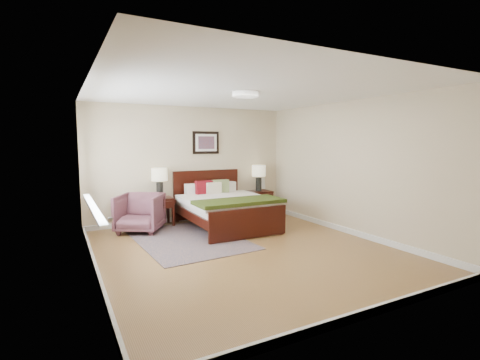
{
  "coord_description": "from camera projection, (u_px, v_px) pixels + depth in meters",
  "views": [
    {
      "loc": [
        -2.62,
        -4.78,
        1.72
      ],
      "look_at": [
        0.29,
        0.72,
        1.05
      ],
      "focal_mm": 26.0,
      "sensor_mm": 36.0,
      "label": 1
    }
  ],
  "objects": [
    {
      "name": "floor",
      "position": [
        245.0,
        250.0,
        5.6
      ],
      "size": [
        5.0,
        5.0,
        0.0
      ],
      "primitive_type": "plane",
      "color": "olive",
      "rests_on": "ground"
    },
    {
      "name": "back_wall",
      "position": [
        191.0,
        164.0,
        7.67
      ],
      "size": [
        4.5,
        0.04,
        2.5
      ],
      "primitive_type": "cube",
      "color": "#C7B490",
      "rests_on": "ground"
    },
    {
      "name": "front_wall",
      "position": [
        373.0,
        193.0,
        3.27
      ],
      "size": [
        4.5,
        0.04,
        2.5
      ],
      "primitive_type": "cube",
      "color": "#C7B490",
      "rests_on": "ground"
    },
    {
      "name": "left_wall",
      "position": [
        91.0,
        180.0,
        4.42
      ],
      "size": [
        0.04,
        5.0,
        2.5
      ],
      "primitive_type": "cube",
      "color": "#C7B490",
      "rests_on": "ground"
    },
    {
      "name": "right_wall",
      "position": [
        350.0,
        168.0,
        6.51
      ],
      "size": [
        0.04,
        5.0,
        2.5
      ],
      "primitive_type": "cube",
      "color": "#C7B490",
      "rests_on": "ground"
    },
    {
      "name": "ceiling",
      "position": [
        245.0,
        92.0,
        5.33
      ],
      "size": [
        4.5,
        5.0,
        0.02
      ],
      "primitive_type": "cube",
      "color": "white",
      "rests_on": "back_wall"
    },
    {
      "name": "window",
      "position": [
        90.0,
        166.0,
        5.05
      ],
      "size": [
        0.11,
        2.72,
        1.32
      ],
      "color": "silver",
      "rests_on": "left_wall"
    },
    {
      "name": "door",
      "position": [
        112.0,
        220.0,
        2.91
      ],
      "size": [
        0.06,
        1.0,
        2.18
      ],
      "color": "silver",
      "rests_on": "ground"
    },
    {
      "name": "ceil_fixture",
      "position": [
        245.0,
        94.0,
        5.34
      ],
      "size": [
        0.44,
        0.44,
        0.08
      ],
      "color": "white",
      "rests_on": "ceiling"
    },
    {
      "name": "bed",
      "position": [
        225.0,
        203.0,
        7.04
      ],
      "size": [
        1.67,
        2.01,
        1.08
      ],
      "color": "black",
      "rests_on": "ground"
    },
    {
      "name": "wall_art",
      "position": [
        206.0,
        143.0,
        7.75
      ],
      "size": [
        0.62,
        0.05,
        0.5
      ],
      "color": "black",
      "rests_on": "back_wall"
    },
    {
      "name": "nightstand_left",
      "position": [
        160.0,
        204.0,
        7.17
      ],
      "size": [
        0.49,
        0.44,
        0.59
      ],
      "color": "black",
      "rests_on": "ground"
    },
    {
      "name": "nightstand_right",
      "position": [
        259.0,
        200.0,
        8.29
      ],
      "size": [
        0.58,
        0.43,
        0.57
      ],
      "color": "black",
      "rests_on": "ground"
    },
    {
      "name": "lamp_left",
      "position": [
        160.0,
        177.0,
        7.13
      ],
      "size": [
        0.32,
        0.32,
        0.61
      ],
      "color": "black",
      "rests_on": "nightstand_left"
    },
    {
      "name": "lamp_right",
      "position": [
        259.0,
        173.0,
        8.24
      ],
      "size": [
        0.32,
        0.32,
        0.61
      ],
      "color": "black",
      "rests_on": "nightstand_right"
    },
    {
      "name": "armchair",
      "position": [
        140.0,
        213.0,
        6.69
      ],
      "size": [
        1.11,
        1.11,
        0.74
      ],
      "primitive_type": "imported",
      "rotation": [
        0.0,
        0.0,
        -0.55
      ],
      "color": "brown",
      "rests_on": "ground"
    },
    {
      "name": "rug_persian",
      "position": [
        188.0,
        239.0,
        6.2
      ],
      "size": [
        1.83,
        2.48,
        0.01
      ],
      "primitive_type": "cube",
      "rotation": [
        0.0,
        0.0,
        0.06
      ],
      "color": "#0B1B39",
      "rests_on": "ground"
    },
    {
      "name": "rug_navy",
      "position": [
        246.0,
        221.0,
        7.65
      ],
      "size": [
        0.99,
        1.24,
        0.01
      ],
      "primitive_type": "cube",
      "rotation": [
        0.0,
        0.0,
        0.27
      ],
      "color": "black",
      "rests_on": "ground"
    }
  ]
}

